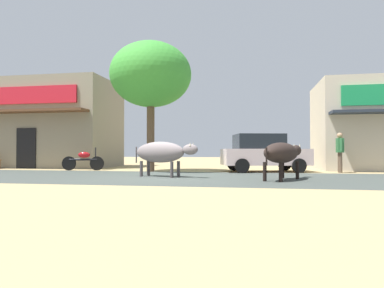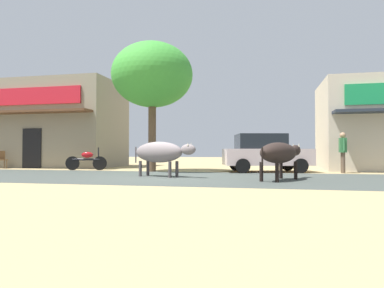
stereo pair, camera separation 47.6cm
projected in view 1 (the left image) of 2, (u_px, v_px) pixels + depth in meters
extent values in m
plane|color=tan|center=(163.00, 177.00, 11.99)|extent=(80.00, 80.00, 0.00)
cube|color=#404641|center=(163.00, 177.00, 11.99)|extent=(72.00, 6.15, 0.00)
cube|color=gray|center=(42.00, 125.00, 20.13)|extent=(8.48, 4.26, 4.89)
cube|color=red|center=(17.00, 95.00, 18.00)|extent=(6.78, 0.10, 0.90)
cube|color=brown|center=(11.00, 111.00, 17.60)|extent=(8.14, 0.90, 0.12)
cube|color=black|center=(26.00, 148.00, 17.87)|extent=(1.10, 0.06, 2.10)
cylinder|color=brown|center=(151.00, 136.00, 15.29)|extent=(0.34, 0.34, 3.13)
ellipsoid|color=green|center=(151.00, 75.00, 15.35)|extent=(3.61, 3.61, 2.89)
cube|color=beige|center=(265.00, 157.00, 15.13)|extent=(3.99, 2.62, 0.70)
cube|color=#1E2328|center=(258.00, 142.00, 15.13)|extent=(2.35, 2.08, 0.64)
cylinder|color=black|center=(285.00, 164.00, 16.09)|extent=(0.63, 0.32, 0.60)
cylinder|color=black|center=(299.00, 166.00, 14.31)|extent=(0.63, 0.32, 0.60)
cylinder|color=black|center=(234.00, 164.00, 15.94)|extent=(0.63, 0.32, 0.60)
cylinder|color=black|center=(242.00, 166.00, 14.16)|extent=(0.63, 0.32, 0.60)
cylinder|color=black|center=(97.00, 163.00, 16.15)|extent=(0.66, 0.19, 0.66)
cylinder|color=black|center=(69.00, 163.00, 16.15)|extent=(0.66, 0.19, 0.66)
cylinder|color=black|center=(83.00, 160.00, 16.16)|extent=(1.31, 0.33, 0.10)
ellipsoid|color=#A51419|center=(84.00, 155.00, 16.16)|extent=(0.59, 0.34, 0.28)
cylinder|color=black|center=(96.00, 154.00, 16.16)|extent=(0.06, 0.06, 0.60)
ellipsoid|color=slate|center=(160.00, 152.00, 12.16)|extent=(2.07, 1.22, 0.74)
ellipsoid|color=slate|center=(190.00, 149.00, 11.56)|extent=(0.62, 0.45, 0.36)
cone|color=beige|center=(193.00, 144.00, 11.63)|extent=(0.06, 0.06, 0.12)
cone|color=beige|center=(190.00, 144.00, 11.45)|extent=(0.06, 0.06, 0.12)
cylinder|color=#453F40|center=(178.00, 169.00, 12.02)|extent=(0.11, 0.11, 0.55)
cylinder|color=#453F40|center=(172.00, 170.00, 11.65)|extent=(0.11, 0.11, 0.55)
cylinder|color=#453F40|center=(149.00, 168.00, 12.65)|extent=(0.11, 0.11, 0.55)
cylinder|color=#453F40|center=(141.00, 169.00, 12.27)|extent=(0.11, 0.11, 0.55)
cylinder|color=#453F40|center=(136.00, 155.00, 12.66)|extent=(0.05, 0.05, 0.59)
ellipsoid|color=#2D221D|center=(282.00, 153.00, 10.72)|extent=(1.58, 2.23, 0.64)
ellipsoid|color=#2D221D|center=(296.00, 150.00, 11.78)|extent=(0.50, 0.63, 0.36)
cone|color=beige|center=(294.00, 145.00, 11.88)|extent=(0.06, 0.06, 0.12)
cone|color=beige|center=(300.00, 145.00, 11.76)|extent=(0.06, 0.06, 0.12)
cylinder|color=black|center=(283.00, 170.00, 11.41)|extent=(0.11, 0.11, 0.58)
cylinder|color=black|center=(297.00, 170.00, 11.12)|extent=(0.11, 0.11, 0.58)
cylinder|color=black|center=(265.00, 172.00, 10.29)|extent=(0.11, 0.11, 0.58)
cylinder|color=black|center=(281.00, 172.00, 10.00)|extent=(0.11, 0.11, 0.58)
cylinder|color=black|center=(266.00, 156.00, 9.81)|extent=(0.05, 0.05, 0.51)
cylinder|color=brown|center=(340.00, 163.00, 14.50)|extent=(0.14, 0.14, 0.85)
cylinder|color=brown|center=(341.00, 163.00, 14.32)|extent=(0.14, 0.14, 0.85)
cube|color=#33723F|center=(340.00, 145.00, 14.42)|extent=(0.27, 0.41, 0.60)
sphere|color=tan|center=(340.00, 135.00, 14.43)|extent=(0.23, 0.23, 0.23)
cylinder|color=#33723F|center=(338.00, 145.00, 14.68)|extent=(0.09, 0.09, 0.54)
cylinder|color=#33723F|center=(341.00, 144.00, 14.17)|extent=(0.09, 0.09, 0.54)
cylinder|color=brown|center=(0.00, 165.00, 17.67)|extent=(0.04, 0.04, 0.43)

